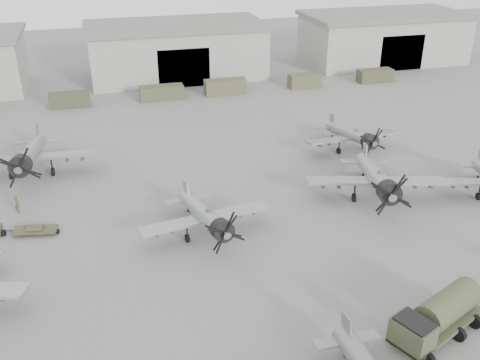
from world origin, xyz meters
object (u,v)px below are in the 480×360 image
at_px(aircraft_mid_2, 378,179).
at_px(tug_trailer, 8,230).
at_px(aircraft_mid_1, 206,217).
at_px(ground_crew, 17,204).
at_px(aircraft_far_0, 28,156).
at_px(fuel_tanker, 438,315).
at_px(aircraft_far_1, 353,136).

relative_size(aircraft_mid_2, tug_trailer, 2.05).
distance_m(aircraft_mid_1, tug_trailer, 17.05).
bearing_deg(aircraft_mid_1, tug_trailer, 154.13).
height_order(aircraft_mid_2, ground_crew, aircraft_mid_2).
relative_size(aircraft_far_0, fuel_tanker, 1.75).
xyz_separation_m(aircraft_far_0, tug_trailer, (-1.20, -11.22, -2.00)).
relative_size(aircraft_mid_1, tug_trailer, 1.76).
bearing_deg(aircraft_far_1, aircraft_mid_2, -109.56).
bearing_deg(aircraft_mid_1, aircraft_far_1, 24.64).
distance_m(aircraft_far_0, fuel_tanker, 41.36).
xyz_separation_m(aircraft_mid_2, tug_trailer, (-33.01, 2.97, -1.93)).
height_order(aircraft_far_1, tug_trailer, aircraft_far_1).
relative_size(aircraft_mid_2, ground_crew, 7.65).
bearing_deg(aircraft_far_1, ground_crew, -176.77).
distance_m(aircraft_far_1, ground_crew, 36.01).
bearing_deg(aircraft_far_0, aircraft_far_1, -0.10).
xyz_separation_m(aircraft_mid_1, ground_crew, (-15.78, 8.79, -1.19)).
height_order(aircraft_mid_1, ground_crew, aircraft_mid_1).
relative_size(aircraft_far_1, fuel_tanker, 1.42).
relative_size(aircraft_far_1, ground_crew, 6.40).
bearing_deg(ground_crew, aircraft_mid_2, -99.81).
height_order(aircraft_far_0, ground_crew, aircraft_far_0).
height_order(aircraft_mid_1, aircraft_mid_2, aircraft_mid_2).
bearing_deg(aircraft_far_1, aircraft_far_0, 171.45).
xyz_separation_m(aircraft_mid_1, aircraft_mid_2, (16.75, 1.91, 0.35)).
relative_size(fuel_tanker, tug_trailer, 1.21).
distance_m(aircraft_far_0, aircraft_far_1, 35.10).
bearing_deg(aircraft_mid_2, aircraft_mid_1, -157.89).
xyz_separation_m(aircraft_mid_2, ground_crew, (-32.53, 6.88, -1.54)).
height_order(aircraft_mid_1, fuel_tanker, aircraft_mid_1).
height_order(aircraft_far_0, tug_trailer, aircraft_far_0).
bearing_deg(aircraft_mid_1, ground_crew, 141.70).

